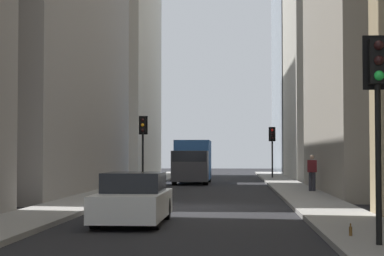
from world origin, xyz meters
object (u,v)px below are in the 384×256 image
at_px(traffic_light_foreground, 378,89).
at_px(discarded_bottle, 351,231).
at_px(sedan_white, 133,200).
at_px(traffic_light_midblock, 272,140).
at_px(delivery_truck, 192,161).
at_px(pedestrian, 312,171).
at_px(traffic_light_far_junction, 143,134).

bearing_deg(traffic_light_foreground, discarded_bottle, 11.79).
distance_m(sedan_white, discarded_bottle, 6.44).
xyz_separation_m(traffic_light_foreground, discarded_bottle, (1.48, 0.31, -2.96)).
bearing_deg(sedan_white, traffic_light_midblock, -9.55).
bearing_deg(discarded_bottle, traffic_light_midblock, -0.46).
bearing_deg(discarded_bottle, sedan_white, 56.16).
bearing_deg(delivery_truck, sedan_white, -180.00).
distance_m(delivery_truck, discarded_bottle, 29.94).
distance_m(traffic_light_foreground, pedestrian, 19.95).
bearing_deg(traffic_light_far_junction, traffic_light_midblock, -33.29).
height_order(traffic_light_far_junction, discarded_bottle, traffic_light_far_junction).
relative_size(delivery_truck, traffic_light_far_junction, 1.59).
relative_size(traffic_light_midblock, pedestrian, 2.21).
xyz_separation_m(traffic_light_foreground, pedestrian, (19.82, -0.90, -2.11)).
bearing_deg(pedestrian, traffic_light_foreground, 177.39).
bearing_deg(sedan_white, delivery_truck, 0.00).
distance_m(traffic_light_midblock, traffic_light_far_junction, 15.04).
bearing_deg(pedestrian, sedan_white, 156.04).
bearing_deg(delivery_truck, traffic_light_midblock, -36.30).
relative_size(delivery_truck, traffic_light_foreground, 1.55).
relative_size(traffic_light_far_junction, discarded_bottle, 15.01).
xyz_separation_m(delivery_truck, pedestrian, (-11.09, -6.56, -0.36)).
xyz_separation_m(delivery_truck, traffic_light_midblock, (7.67, -5.64, 1.53)).
bearing_deg(traffic_light_foreground, traffic_light_midblock, 0.02).
relative_size(sedan_white, pedestrian, 2.45).
bearing_deg(pedestrian, traffic_light_midblock, 2.80).
distance_m(delivery_truck, traffic_light_far_junction, 5.80).
bearing_deg(pedestrian, delivery_truck, 30.58).
distance_m(sedan_white, traffic_light_midblock, 34.08).
height_order(traffic_light_midblock, pedestrian, traffic_light_midblock).
xyz_separation_m(traffic_light_midblock, discarded_bottle, (-37.11, 0.30, -2.74)).
relative_size(sedan_white, traffic_light_far_junction, 1.06).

